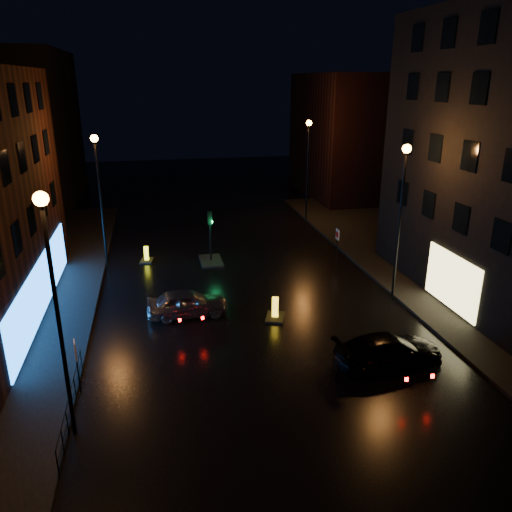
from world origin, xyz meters
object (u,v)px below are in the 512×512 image
(traffic_signal, at_px, (211,255))
(silver_hatchback, at_px, (187,303))
(road_sign_right, at_px, (337,237))
(dark_sedan, at_px, (389,351))
(bollard_far, at_px, (147,258))
(bollard_near, at_px, (275,314))
(road_sign_left, at_px, (76,354))

(traffic_signal, xyz_separation_m, silver_hatchback, (-2.12, -7.72, 0.19))
(road_sign_right, bearing_deg, dark_sedan, 78.59)
(bollard_far, bearing_deg, road_sign_right, -0.88)
(silver_hatchback, height_order, bollard_far, silver_hatchback)
(bollard_near, relative_size, bollard_far, 1.19)
(dark_sedan, bearing_deg, silver_hatchback, 44.83)
(silver_hatchback, relative_size, road_sign_right, 1.86)
(dark_sedan, bearing_deg, road_sign_left, 81.15)
(traffic_signal, distance_m, silver_hatchback, 8.00)
(bollard_near, bearing_deg, road_sign_right, 71.29)
(traffic_signal, xyz_separation_m, dark_sedan, (5.75, -14.16, 0.18))
(silver_hatchback, bearing_deg, road_sign_left, 139.85)
(silver_hatchback, relative_size, bollard_far, 3.14)
(bollard_far, bearing_deg, silver_hatchback, -66.44)
(silver_hatchback, bearing_deg, traffic_signal, -17.27)
(dark_sedan, bearing_deg, bollard_near, 28.74)
(dark_sedan, xyz_separation_m, bollard_near, (-3.60, 5.21, -0.43))
(bollard_near, height_order, road_sign_right, road_sign_right)
(bollard_near, distance_m, bollard_far, 11.76)
(bollard_near, bearing_deg, silver_hatchback, -175.88)
(dark_sedan, height_order, road_sign_right, road_sign_right)
(traffic_signal, relative_size, dark_sedan, 0.73)
(bollard_far, xyz_separation_m, road_sign_left, (-2.53, -14.48, 1.41))
(silver_hatchback, height_order, dark_sedan, silver_hatchback)
(road_sign_right, bearing_deg, bollard_near, 50.55)
(bollard_near, bearing_deg, dark_sedan, -35.17)
(road_sign_left, bearing_deg, road_sign_right, 28.06)
(bollard_far, bearing_deg, road_sign_left, -89.60)
(bollard_near, distance_m, road_sign_right, 9.70)
(traffic_signal, bearing_deg, dark_sedan, -67.88)
(bollard_far, height_order, road_sign_right, road_sign_right)
(bollard_near, bearing_deg, traffic_signal, 123.75)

